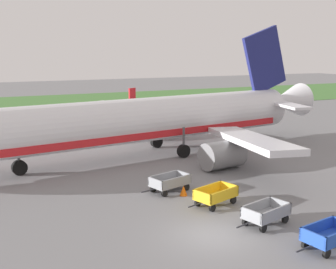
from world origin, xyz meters
name	(u,v)px	position (x,y,z in m)	size (l,w,h in m)	color
ground_plane	(212,236)	(0.00, 0.00, 0.00)	(220.00, 220.00, 0.00)	slate
grass_strip	(43,104)	(0.00, 55.83, 0.03)	(220.00, 28.00, 0.06)	#477A38
airplane	(155,120)	(3.83, 16.52, 3.05)	(37.61, 30.32, 11.34)	silver
baggage_cart_nearest	(329,236)	(4.24, -3.35, 0.60)	(3.63, 1.85, 1.07)	#234CB2
baggage_cart_second_in_row	(266,213)	(3.27, 0.09, 0.60)	(3.62, 2.04, 1.07)	gray
baggage_cart_third_in_row	(216,195)	(2.33, 3.62, 0.60)	(3.60, 2.13, 1.07)	gold
baggage_cart_fourth_in_row	(170,182)	(0.88, 6.96, 0.60)	(3.61, 2.06, 1.07)	gray
traffic_cone_near_plane	(167,179)	(1.43, 8.60, 0.29)	(0.44, 0.44, 0.58)	orange
traffic_cone_mid_apron	(184,191)	(1.34, 5.88, 0.32)	(0.48, 0.48, 0.64)	orange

